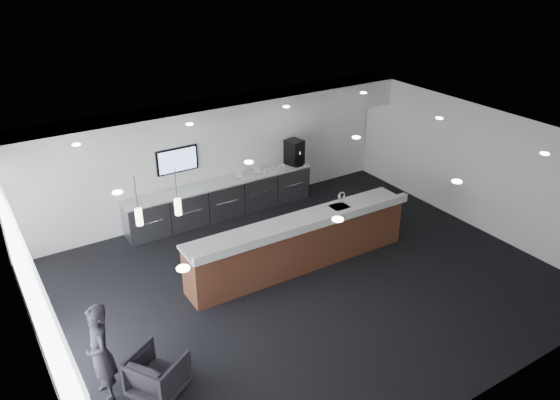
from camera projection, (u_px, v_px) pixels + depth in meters
ground at (303, 283)px, 11.31m from camera, size 10.00×10.00×0.00m
ceiling at (306, 147)px, 10.00m from camera, size 10.00×8.00×0.02m
back_wall at (213, 157)px, 13.69m from camera, size 10.00×0.02×3.00m
left_wall at (32, 303)px, 8.24m from camera, size 0.02×8.00×3.00m
right_wall at (475, 167)px, 13.07m from camera, size 0.02×8.00×3.00m
soffit_bulkhead at (219, 117)px, 12.85m from camera, size 10.00×0.90×0.70m
alcove_panel at (214, 153)px, 13.62m from camera, size 9.80×0.06×1.40m
window_blinds_wall at (35, 302)px, 8.26m from camera, size 0.04×7.36×2.55m
back_credenza at (222, 198)px, 13.86m from camera, size 5.06×0.66×0.95m
wall_tv at (177, 160)px, 13.07m from camera, size 1.05×0.08×0.62m
pendant_left at (169, 199)px, 9.78m from camera, size 0.12×0.12×0.30m
pendant_right at (131, 208)px, 9.44m from camera, size 0.12×0.12×0.30m
ceiling_can_lights at (306, 149)px, 10.01m from camera, size 7.00×5.00×0.02m
service_counter at (300, 243)px, 11.68m from camera, size 5.21×0.93×1.49m
coffee_machine at (294, 152)px, 14.56m from camera, size 0.47×0.55×0.68m
info_sign_left at (239, 175)px, 13.78m from camera, size 0.16×0.05×0.21m
info_sign_right at (257, 170)px, 14.03m from camera, size 0.16×0.04×0.21m
armchair at (158, 374)px, 8.49m from camera, size 1.07×1.07×0.72m
lounge_guest at (100, 353)px, 8.21m from camera, size 0.40×0.61×1.68m
cup_0 at (284, 166)px, 14.44m from camera, size 0.10×0.10×0.10m
cup_1 at (279, 167)px, 14.37m from camera, size 0.14×0.14×0.10m
cup_2 at (275, 168)px, 14.31m from camera, size 0.13×0.13×0.10m
cup_3 at (270, 169)px, 14.24m from camera, size 0.13×0.13×0.10m
cup_4 at (265, 171)px, 14.17m from camera, size 0.14×0.14×0.10m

